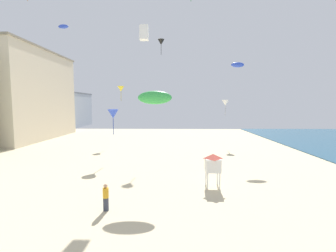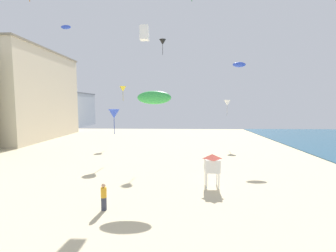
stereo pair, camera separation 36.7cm
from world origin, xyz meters
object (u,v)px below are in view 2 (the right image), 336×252
(kite_flyer, at_px, (104,195))
(kite_blue_parafoil, at_px, (239,65))
(lifeguard_stand, at_px, (212,163))
(kite_white_box, at_px, (144,33))
(kite_blue_delta, at_px, (114,114))
(kite_green_parafoil, at_px, (154,98))
(kite_white_delta, at_px, (227,103))
(kite_black_delta, at_px, (163,42))
(kite_yellow_delta, at_px, (123,89))
(kite_blue_parafoil_2, at_px, (66,27))

(kite_flyer, distance_m, kite_blue_parafoil, 23.55)
(lifeguard_stand, height_order, kite_white_box, kite_white_box)
(kite_blue_delta, height_order, kite_green_parafoil, kite_green_parafoil)
(kite_white_delta, relative_size, kite_black_delta, 1.15)
(kite_green_parafoil, relative_size, kite_white_box, 2.05)
(kite_blue_delta, relative_size, kite_green_parafoil, 1.05)
(kite_white_box, xyz_separation_m, kite_black_delta, (1.07, 10.61, 1.88))
(kite_yellow_delta, bearing_deg, kite_green_parafoil, -70.43)
(lifeguard_stand, height_order, kite_black_delta, kite_black_delta)
(lifeguard_stand, bearing_deg, kite_flyer, -126.35)
(kite_flyer, height_order, kite_green_parafoil, kite_green_parafoil)
(kite_white_delta, xyz_separation_m, kite_black_delta, (-9.66, -2.69, 8.37))
(kite_blue_delta, height_order, kite_white_box, kite_white_box)
(kite_flyer, xyz_separation_m, kite_white_delta, (11.95, 22.76, 5.60))
(kite_flyer, bearing_deg, kite_blue_delta, -35.10)
(kite_yellow_delta, relative_size, kite_blue_parafoil_2, 1.53)
(kite_flyer, distance_m, kite_white_delta, 26.31)
(lifeguard_stand, distance_m, kite_black_delta, 21.06)
(kite_blue_parafoil_2, bearing_deg, kite_flyer, -61.22)
(lifeguard_stand, xyz_separation_m, kite_blue_delta, (-9.65, 8.16, 3.40))
(kite_green_parafoil, bearing_deg, kite_white_delta, 61.73)
(kite_blue_parafoil, relative_size, kite_yellow_delta, 0.69)
(kite_yellow_delta, xyz_separation_m, kite_blue_delta, (1.92, -12.82, -3.57))
(kite_white_delta, bearing_deg, kite_blue_parafoil_2, 178.35)
(lifeguard_stand, bearing_deg, kite_blue_delta, 162.24)
(lifeguard_stand, distance_m, kite_blue_parafoil_2, 32.14)
(lifeguard_stand, xyz_separation_m, kite_blue_parafoil_2, (-19.89, 19.24, 16.35))
(kite_white_box, height_order, kite_white_delta, kite_white_box)
(kite_blue_delta, bearing_deg, kite_flyer, -77.90)
(kite_blue_parafoil_2, bearing_deg, lifeguard_stand, -44.05)
(kite_flyer, relative_size, lifeguard_stand, 0.64)
(kite_white_delta, bearing_deg, kite_white_box, -128.93)
(kite_white_delta, relative_size, kite_blue_parafoil_2, 1.51)
(kite_blue_delta, bearing_deg, kite_blue_parafoil, 18.20)
(kite_black_delta, bearing_deg, kite_yellow_delta, 143.19)
(kite_blue_parafoil, relative_size, kite_blue_delta, 0.59)
(lifeguard_stand, distance_m, kite_yellow_delta, 24.96)
(kite_blue_parafoil, distance_m, kite_blue_parafoil_2, 26.72)
(kite_green_parafoil, relative_size, kite_black_delta, 1.29)
(kite_green_parafoil, bearing_deg, kite_flyer, -115.75)
(lifeguard_stand, xyz_separation_m, kite_black_delta, (-4.71, 15.84, 13.05))
(kite_green_parafoil, height_order, kite_white_box, kite_white_box)
(kite_blue_parafoil, height_order, kite_yellow_delta, kite_blue_parafoil)
(kite_white_box, bearing_deg, kite_blue_parafoil_2, 135.19)
(kite_yellow_delta, xyz_separation_m, kite_white_box, (5.79, -15.75, 4.20))
(kite_green_parafoil, relative_size, kite_blue_parafoil_2, 1.70)
(kite_white_delta, xyz_separation_m, kite_blue_parafoil_2, (-24.85, 0.72, 11.67))
(kite_flyer, xyz_separation_m, kite_blue_parafoil, (12.17, 17.27, 10.39))
(kite_flyer, height_order, kite_black_delta, kite_black_delta)
(kite_flyer, distance_m, kite_white_box, 15.41)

